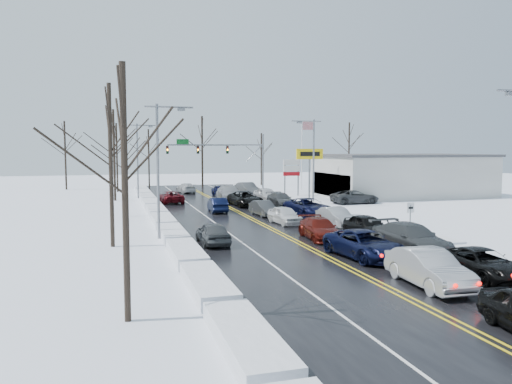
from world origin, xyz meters
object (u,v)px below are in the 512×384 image
object	(u,v)px
oncoming_car_0	(218,212)
dealership_building	(402,175)
tires_plus_sign	(310,158)
traffic_signal_mast	(227,153)
flagpole	(303,149)

from	to	relation	value
oncoming_car_0	dealership_building	bearing A→B (deg)	-157.35
tires_plus_sign	dealership_building	bearing A→B (deg)	8.47
traffic_signal_mast	oncoming_car_0	xyz separation A→B (m)	(-5.33, -19.37, -5.48)
dealership_building	oncoming_car_0	world-z (taller)	dealership_building
flagpole	oncoming_car_0	world-z (taller)	flagpole
traffic_signal_mast	oncoming_car_0	size ratio (longest dim) A/B	3.13
traffic_signal_mast	tires_plus_sign	bearing A→B (deg)	-59.54
flagpole	dealership_building	xyz separation A→B (m)	(8.80, -12.00, -3.27)
traffic_signal_mast	flagpole	xyz separation A→B (m)	(11.72, 2.01, 0.45)
flagpole	oncoming_car_0	bearing A→B (deg)	-128.57
traffic_signal_mast	flagpole	world-z (taller)	flagpole
tires_plus_sign	traffic_signal_mast	bearing A→B (deg)	120.46
flagpole	dealership_building	bearing A→B (deg)	-53.73
dealership_building	oncoming_car_0	size ratio (longest dim) A/B	4.80
tires_plus_sign	dealership_building	xyz separation A→B (m)	(13.48, 2.01, -2.34)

